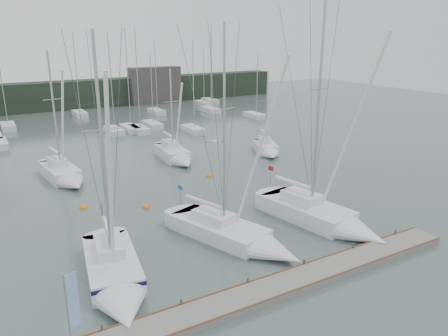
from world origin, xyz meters
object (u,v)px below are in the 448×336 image
Objects in this scene: sailboat_near_right at (330,220)px; buoy_b at (209,176)px; sailboat_mid_e at (267,150)px; dock_banner at (71,306)px; sailboat_near_center at (244,239)px; sailboat_near_left at (116,280)px; sailboat_mid_c at (176,156)px; buoy_c at (84,208)px; buoy_a at (146,208)px; sailboat_mid_b at (65,176)px.

sailboat_near_right is 14.84m from buoy_b.
sailboat_near_right is at bearing -90.24° from sailboat_mid_e.
sailboat_mid_e is 34.99m from dock_banner.
sailboat_near_center is at bearing -109.34° from buoy_b.
sailboat_near_left is 24.32× the size of buoy_b.
sailboat_near_center is 20.73m from sailboat_mid_c.
sailboat_mid_e is 22.94m from buoy_c.
sailboat_near_right is at bearing 9.08° from sailboat_near_left.
sailboat_near_left is at bearing -118.31° from buoy_a.
sailboat_near_left reaches higher than sailboat_mid_e.
dock_banner reaches higher than buoy_a.
sailboat_mid_e is (10.29, -2.57, -0.07)m from sailboat_mid_c.
sailboat_mid_c is at bearing -171.67° from sailboat_mid_e.
sailboat_near_center is 23.67× the size of buoy_c.
buoy_c is at bearing -170.98° from buoy_b.
sailboat_near_center is (8.82, 0.74, -0.08)m from sailboat_near_left.
dock_banner is (-26.42, -22.84, 2.16)m from sailboat_mid_e.
buoy_b is at bearing -29.92° from sailboat_mid_b.
sailboat_near_left is 5.74m from dock_banner.
sailboat_mid_e is at bearing 31.46° from sailboat_near_center.
sailboat_mid_c is at bearing 41.46° from dock_banner.
sailboat_near_center is 13.11m from dock_banner.
sailboat_near_right is at bearing -79.09° from sailboat_mid_c.
sailboat_near_center is at bearing -75.43° from sailboat_mid_b.
sailboat_near_right is 4.34× the size of dock_banner.
sailboat_mid_b reaches higher than buoy_a.
dock_banner is (-3.06, -4.38, 2.08)m from sailboat_near_left.
buoy_c reaches higher than buoy_a.
buoy_b is (8.18, 4.43, 0.00)m from buoy_a.
dock_banner is at bearing -120.39° from buoy_a.
sailboat_near_right is 25.97× the size of buoy_c.
sailboat_near_left is 0.97× the size of sailboat_near_center.
buoy_a is (-17.82, -8.17, -0.50)m from sailboat_mid_e.
sailboat_near_right is at bearing -41.16° from buoy_c.
sailboat_mid_c is 10.61m from sailboat_mid_e.
sailboat_mid_b is at bearing -171.35° from sailboat_mid_c.
buoy_a is at bearing 70.68° from sailboat_near_left.
dock_banner is (-8.60, -14.67, 2.66)m from buoy_a.
sailboat_near_center is 24.36× the size of buoy_a.
dock_banner is at bearing -115.94° from sailboat_near_left.
sailboat_near_right is 1.57× the size of sailboat_mid_c.
buoy_a is at bearing -72.97° from sailboat_mid_b.
sailboat_mid_b is at bearing 115.66° from sailboat_near_right.
sailboat_near_left is 1.46× the size of sailboat_mid_e.
sailboat_near_left is 22.91× the size of buoy_c.
buoy_a is (-7.52, -10.74, -0.57)m from sailboat_mid_c.
sailboat_mid_e is at bearing -10.24° from sailboat_mid_c.
buoy_c is at bearing 150.94° from buoy_a.
buoy_c is at bearing -97.40° from sailboat_mid_b.
sailboat_near_left is 20.06m from sailboat_mid_b.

